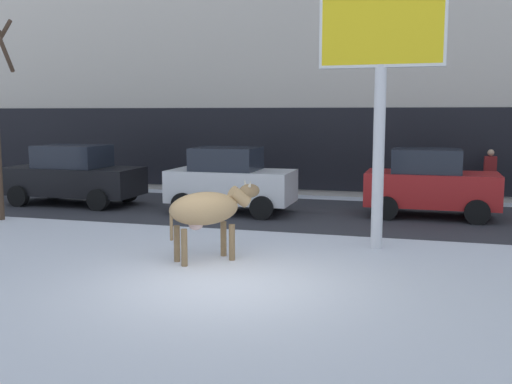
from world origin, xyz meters
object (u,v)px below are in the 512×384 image
car_black_sedan (73,175)px  car_white_hatchback (230,180)px  billboard (382,39)px  cow_tan (208,210)px  pedestrian_near_billboard (441,176)px  car_red_hatchback (430,183)px  pedestrian_by_cars (490,177)px

car_black_sedan → car_white_hatchback: size_ratio=1.20×
billboard → car_white_hatchback: (-4.39, 3.46, -3.39)m
cow_tan → pedestrian_near_billboard: (4.44, 8.77, -0.11)m
car_red_hatchback → car_black_sedan: bearing=-176.1°
car_red_hatchback → car_white_hatchback: bearing=-171.1°
billboard → pedestrian_by_cars: bearing=67.6°
car_white_hatchback → pedestrian_near_billboard: bearing=30.1°
car_white_hatchback → pedestrian_by_cars: car_white_hatchback is taller
pedestrian_near_billboard → pedestrian_by_cars: same height
car_black_sedan → pedestrian_by_cars: bearing=14.6°
car_white_hatchback → pedestrian_near_billboard: 6.70m
billboard → car_white_hatchback: 6.53m
billboard → car_red_hatchback: 5.58m
cow_tan → billboard: billboard is taller
billboard → cow_tan: bearing=-147.3°
pedestrian_by_cars → billboard: bearing=-112.4°
billboard → car_black_sedan: bearing=159.4°
car_white_hatchback → pedestrian_by_cars: (7.20, 3.36, -0.05)m
billboard → car_red_hatchback: billboard is taller
billboard → car_black_sedan: 10.76m
car_white_hatchback → pedestrian_near_billboard: car_white_hatchback is taller
car_black_sedan → pedestrian_by_cars: car_black_sedan is taller
car_black_sedan → car_white_hatchback: 5.17m
pedestrian_near_billboard → pedestrian_by_cars: 1.41m
cow_tan → car_red_hatchback: (4.10, 6.26, -0.07)m
car_red_hatchback → pedestrian_by_cars: car_red_hatchback is taller
cow_tan → car_black_sedan: bearing=139.7°
cow_tan → billboard: 4.90m
cow_tan → billboard: size_ratio=0.30×
car_black_sedan → car_white_hatchback: (5.17, -0.13, 0.02)m
car_black_sedan → pedestrian_near_billboard: bearing=16.4°
cow_tan → car_black_sedan: (-6.52, 5.54, -0.09)m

